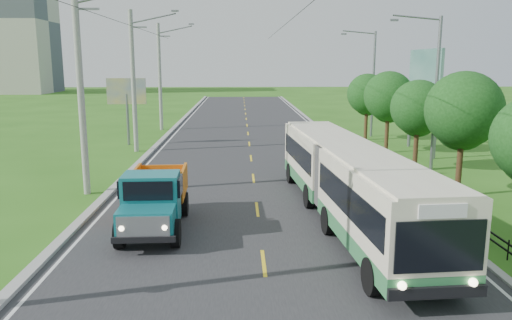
{
  "coord_description": "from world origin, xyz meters",
  "views": [
    {
      "loc": [
        -0.74,
        -15.13,
        6.36
      ],
      "look_at": [
        0.0,
        7.69,
        1.9
      ],
      "focal_mm": 35.0,
      "sensor_mm": 36.0,
      "label": 1
    }
  ],
  "objects_px": {
    "tree_third": "(463,114)",
    "billboard_right": "(425,77)",
    "tree_fourth": "(418,110)",
    "tree_back": "(367,96)",
    "streetlight_mid": "(434,88)",
    "planter_far": "(363,144)",
    "billboard_left": "(127,96)",
    "pole_mid": "(134,81)",
    "pole_near": "(81,90)",
    "pole_far": "(160,76)",
    "dump_truck": "(155,196)",
    "planter_mid": "(395,165)",
    "bus": "(348,177)",
    "streetlight_far": "(372,80)",
    "tree_fifth": "(389,99)",
    "planter_near": "(450,202)"
  },
  "relations": [
    {
      "from": "planter_far",
      "to": "billboard_left",
      "type": "bearing_deg",
      "value": 173.69
    },
    {
      "from": "tree_fifth",
      "to": "planter_far",
      "type": "distance_m",
      "value": 4.21
    },
    {
      "from": "streetlight_mid",
      "to": "bus",
      "type": "distance_m",
      "value": 12.38
    },
    {
      "from": "streetlight_far",
      "to": "tree_third",
      "type": "bearing_deg",
      "value": -92.27
    },
    {
      "from": "tree_back",
      "to": "planter_near",
      "type": "height_order",
      "value": "tree_back"
    },
    {
      "from": "tree_fourth",
      "to": "streetlight_mid",
      "type": "distance_m",
      "value": 1.54
    },
    {
      "from": "streetlight_far",
      "to": "billboard_right",
      "type": "xyz_separation_m",
      "value": [
        1.66,
        -8.0,
        0.44
      ]
    },
    {
      "from": "tree_fourth",
      "to": "tree_back",
      "type": "xyz_separation_m",
      "value": [
        0.0,
        12.0,
        0.07
      ]
    },
    {
      "from": "pole_near",
      "to": "planter_near",
      "type": "bearing_deg",
      "value": -10.09
    },
    {
      "from": "planter_near",
      "to": "billboard_left",
      "type": "distance_m",
      "value": 25.78
    },
    {
      "from": "tree_fourth",
      "to": "planter_far",
      "type": "distance_m",
      "value": 8.62
    },
    {
      "from": "pole_near",
      "to": "tree_back",
      "type": "distance_m",
      "value": 24.98
    },
    {
      "from": "tree_back",
      "to": "planter_mid",
      "type": "bearing_deg",
      "value": -95.91
    },
    {
      "from": "pole_far",
      "to": "tree_back",
      "type": "distance_m",
      "value": 19.43
    },
    {
      "from": "pole_near",
      "to": "streetlight_far",
      "type": "height_order",
      "value": "pole_near"
    },
    {
      "from": "pole_mid",
      "to": "pole_far",
      "type": "height_order",
      "value": "same"
    },
    {
      "from": "dump_truck",
      "to": "planter_mid",
      "type": "bearing_deg",
      "value": 38.08
    },
    {
      "from": "streetlight_far",
      "to": "bus",
      "type": "height_order",
      "value": "streetlight_far"
    },
    {
      "from": "tree_fifth",
      "to": "billboard_right",
      "type": "relative_size",
      "value": 0.79
    },
    {
      "from": "pole_mid",
      "to": "streetlight_mid",
      "type": "xyz_separation_m",
      "value": [
        18.9,
        -7.0,
        -0.19
      ]
    },
    {
      "from": "planter_mid",
      "to": "billboard_right",
      "type": "height_order",
      "value": "billboard_right"
    },
    {
      "from": "tree_third",
      "to": "streetlight_mid",
      "type": "xyz_separation_m",
      "value": [
        0.79,
        5.86,
        0.92
      ]
    },
    {
      "from": "streetlight_mid",
      "to": "planter_far",
      "type": "xyz_separation_m",
      "value": [
        -2.04,
        8.0,
        -4.62
      ]
    },
    {
      "from": "pole_far",
      "to": "planter_far",
      "type": "relative_size",
      "value": 14.93
    },
    {
      "from": "streetlight_mid",
      "to": "billboard_right",
      "type": "bearing_deg",
      "value": 74.56
    },
    {
      "from": "bus",
      "to": "tree_third",
      "type": "bearing_deg",
      "value": 27.72
    },
    {
      "from": "pole_near",
      "to": "streetlight_mid",
      "type": "xyz_separation_m",
      "value": [
        18.9,
        5.0,
        -0.19
      ]
    },
    {
      "from": "streetlight_mid",
      "to": "billboard_left",
      "type": "distance_m",
      "value": 22.51
    },
    {
      "from": "pole_near",
      "to": "planter_mid",
      "type": "distance_m",
      "value": 18.23
    },
    {
      "from": "streetlight_far",
      "to": "planter_far",
      "type": "bearing_deg",
      "value": -108.8
    },
    {
      "from": "planter_mid",
      "to": "tree_fourth",
      "type": "bearing_deg",
      "value": 6.39
    },
    {
      "from": "tree_third",
      "to": "billboard_right",
      "type": "xyz_separation_m",
      "value": [
        2.44,
        11.86,
        1.36
      ]
    },
    {
      "from": "billboard_right",
      "to": "dump_truck",
      "type": "height_order",
      "value": "billboard_right"
    },
    {
      "from": "dump_truck",
      "to": "streetlight_mid",
      "type": "bearing_deg",
      "value": 33.93
    },
    {
      "from": "billboard_left",
      "to": "billboard_right",
      "type": "height_order",
      "value": "billboard_right"
    },
    {
      "from": "tree_fourth",
      "to": "pole_near",
      "type": "bearing_deg",
      "value": -164.16
    },
    {
      "from": "pole_far",
      "to": "tree_fifth",
      "type": "distance_m",
      "value": 22.25
    },
    {
      "from": "planter_far",
      "to": "pole_near",
      "type": "bearing_deg",
      "value": -142.37
    },
    {
      "from": "tree_fifth",
      "to": "tree_back",
      "type": "bearing_deg",
      "value": 90.0
    },
    {
      "from": "tree_fourth",
      "to": "tree_fifth",
      "type": "distance_m",
      "value": 6.01
    },
    {
      "from": "planter_mid",
      "to": "bus",
      "type": "xyz_separation_m",
      "value": [
        -4.99,
        -9.72,
        1.57
      ]
    },
    {
      "from": "tree_fifth",
      "to": "tree_back",
      "type": "distance_m",
      "value": 6.0
    },
    {
      "from": "pole_mid",
      "to": "streetlight_far",
      "type": "xyz_separation_m",
      "value": [
        18.9,
        7.0,
        -0.19
      ]
    },
    {
      "from": "planter_near",
      "to": "planter_far",
      "type": "relative_size",
      "value": 1.0
    },
    {
      "from": "tree_fourth",
      "to": "dump_truck",
      "type": "distance_m",
      "value": 17.64
    },
    {
      "from": "tree_fourth",
      "to": "streetlight_far",
      "type": "relative_size",
      "value": 0.6
    },
    {
      "from": "planter_mid",
      "to": "billboard_left",
      "type": "distance_m",
      "value": 20.99
    },
    {
      "from": "planter_near",
      "to": "planter_far",
      "type": "height_order",
      "value": "same"
    },
    {
      "from": "planter_near",
      "to": "pole_near",
      "type": "bearing_deg",
      "value": 169.91
    },
    {
      "from": "pole_mid",
      "to": "planter_near",
      "type": "xyz_separation_m",
      "value": [
        16.86,
        -15.0,
        -4.81
      ]
    }
  ]
}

